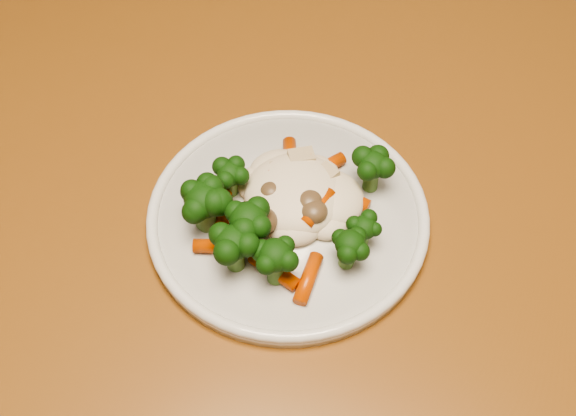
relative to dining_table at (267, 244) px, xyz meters
name	(u,v)px	position (x,y,z in m)	size (l,w,h in m)	color
dining_table	(267,244)	(0.00, 0.00, 0.00)	(1.29, 0.99, 0.75)	brown
plate	(288,218)	(0.04, -0.03, 0.11)	(0.24, 0.24, 0.01)	white
meal	(274,210)	(0.03, -0.05, 0.14)	(0.17, 0.17, 0.05)	#F5E4C4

